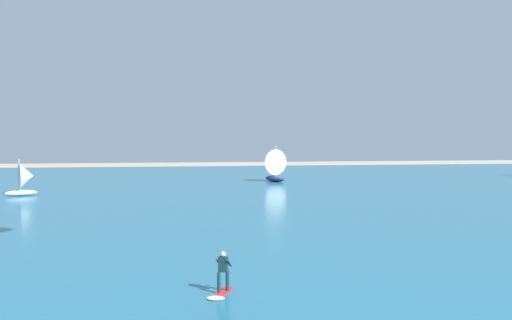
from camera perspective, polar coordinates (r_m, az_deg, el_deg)
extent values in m
cube|color=#236B89|center=(58.41, -3.26, -3.46)|extent=(160.00, 90.00, 0.10)
cube|color=red|center=(24.73, -3.12, -12.37)|extent=(0.94, 1.46, 0.05)
cylinder|color=#143338|center=(24.49, -3.53, -11.50)|extent=(0.14, 0.14, 0.80)
cylinder|color=#143338|center=(24.75, -2.73, -11.34)|extent=(0.14, 0.14, 0.80)
cube|color=#143338|center=(24.45, -3.13, -9.83)|extent=(0.42, 0.34, 0.60)
sphere|color=beige|center=(24.37, -3.13, -8.89)|extent=(0.22, 0.22, 0.22)
cylinder|color=#143338|center=(24.58, -3.57, -9.64)|extent=(0.27, 0.50, 0.39)
cylinder|color=#143338|center=(24.45, -2.58, -9.71)|extent=(0.27, 0.50, 0.39)
ellipsoid|color=white|center=(23.86, -3.85, -12.91)|extent=(0.87, 0.82, 0.08)
ellipsoid|color=navy|center=(73.74, 1.81, -1.78)|extent=(2.74, 3.94, 0.70)
cylinder|color=silver|center=(73.44, 1.88, -0.06)|extent=(0.12, 0.12, 3.74)
cone|color=white|center=(74.13, 1.53, -0.17)|extent=(3.54, 2.80, 3.14)
ellipsoid|color=white|center=(62.60, -21.36, -2.92)|extent=(3.16, 2.03, 0.56)
cylinder|color=silver|center=(62.43, -21.52, -1.31)|extent=(0.09, 0.09, 2.99)
cone|color=white|center=(62.52, -20.93, -1.43)|extent=(2.12, 2.81, 2.51)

